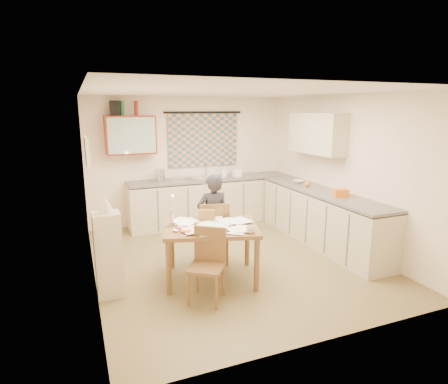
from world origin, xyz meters
name	(u,v)px	position (x,y,z in m)	size (l,w,h in m)	color
floor	(232,260)	(0.00, 0.00, -0.01)	(4.00, 4.50, 0.02)	brown
ceiling	(233,91)	(0.00, 0.00, 2.51)	(4.00, 4.50, 0.02)	white
wall_back	(189,160)	(0.00, 2.26, 1.25)	(4.00, 0.02, 2.50)	#FBE5C8
wall_front	(329,222)	(0.00, -2.26, 1.25)	(4.00, 0.02, 2.50)	#FBE5C8
wall_left	(88,191)	(-2.01, 0.00, 1.25)	(0.02, 4.50, 2.50)	#FBE5C8
wall_right	(344,171)	(2.01, 0.00, 1.25)	(0.02, 4.50, 2.50)	#FBE5C8
window_blind	(203,140)	(0.30, 2.22, 1.65)	(1.45, 0.03, 1.05)	#3B5C7A
curtain_rod	(203,112)	(0.30, 2.20, 2.20)	(0.04, 0.04, 1.60)	black
wall_cabinet	(130,135)	(-1.15, 2.08, 1.80)	(0.90, 0.34, 0.70)	maroon
wall_cabinet_glass	(132,136)	(-1.15, 1.91, 1.80)	(0.84, 0.02, 0.64)	#99B2A5
upper_cabinet_right	(317,133)	(1.83, 0.55, 1.85)	(0.34, 1.30, 0.70)	#C1B590
framed_print	(87,152)	(-1.97, 0.40, 1.70)	(0.04, 0.50, 0.40)	beige
print_canvas	(89,152)	(-1.95, 0.40, 1.70)	(0.01, 0.42, 0.32)	#ECEBCD
counter_back	(211,201)	(0.37, 1.95, 0.45)	(3.30, 0.62, 0.92)	#C1B590
counter_right	(321,218)	(1.70, 0.11, 0.45)	(0.62, 2.95, 0.92)	#C1B590
stove	(362,237)	(1.70, -0.87, 0.42)	(0.54, 0.54, 0.84)	white
sink	(208,180)	(0.30, 1.95, 0.88)	(0.55, 0.45, 0.10)	silver
tap	(206,170)	(0.32, 2.13, 1.06)	(0.03, 0.03, 0.28)	silver
dish_rack	(181,179)	(-0.26, 1.95, 0.95)	(0.35, 0.30, 0.06)	silver
kettle	(160,175)	(-0.66, 1.95, 1.04)	(0.18, 0.18, 0.24)	silver
mixing_bowl	(238,172)	(0.94, 1.95, 1.00)	(0.24, 0.24, 0.16)	white
soap_bottle	(224,171)	(0.67, 2.00, 1.03)	(0.13, 0.13, 0.21)	white
bowl	(298,182)	(1.70, 0.87, 0.94)	(0.20, 0.20, 0.05)	white
orange_bag	(341,193)	(1.70, -0.33, 0.98)	(0.22, 0.16, 0.12)	orange
fruit_orange	(307,184)	(1.65, 0.50, 0.97)	(0.10, 0.10, 0.10)	orange
speaker	(115,108)	(-1.40, 2.08, 2.28)	(0.16, 0.20, 0.26)	black
bottle_green	(122,108)	(-1.27, 2.08, 2.28)	(0.07, 0.07, 0.26)	#195926
bottle_brown	(136,108)	(-1.02, 2.08, 2.28)	(0.07, 0.07, 0.26)	maroon
dining_table	(211,252)	(-0.52, -0.50, 0.38)	(1.43, 1.24, 0.75)	brown
chair_far	(213,244)	(-0.31, 0.02, 0.29)	(0.49, 0.49, 0.95)	brown
chair_near	(207,279)	(-0.77, -1.03, 0.27)	(0.55, 0.55, 0.88)	brown
person	(213,219)	(-0.31, 0.01, 0.67)	(0.49, 0.32, 1.35)	black
shelf_stand	(109,255)	(-1.84, -0.47, 0.53)	(0.32, 0.30, 1.06)	#C1B590
lampshade	(105,204)	(-1.84, -0.47, 1.17)	(0.20, 0.20, 0.22)	beige
letter_rack	(207,215)	(-0.50, -0.27, 0.83)	(0.22, 0.10, 0.16)	brown
mug	(250,229)	(-0.16, -0.95, 0.80)	(0.15, 0.15, 0.09)	white
magazine	(179,232)	(-0.99, -0.61, 0.76)	(0.25, 0.30, 0.03)	maroon
book	(181,229)	(-0.93, -0.51, 0.76)	(0.19, 0.25, 0.02)	orange
orange_box	(186,232)	(-0.91, -0.68, 0.77)	(0.12, 0.08, 0.04)	orange
eyeglasses	(225,232)	(-0.46, -0.84, 0.76)	(0.13, 0.04, 0.02)	black
candle_holder	(172,219)	(-1.00, -0.30, 0.84)	(0.06, 0.06, 0.18)	silver
candle	(173,205)	(-0.98, -0.33, 1.04)	(0.02, 0.02, 0.22)	white
candle_flame	(172,196)	(-0.99, -0.33, 1.16)	(0.02, 0.02, 0.02)	#FFCC66
papers	(213,225)	(-0.51, -0.53, 0.77)	(1.12, 1.06, 0.03)	white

